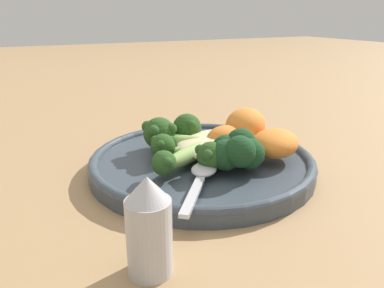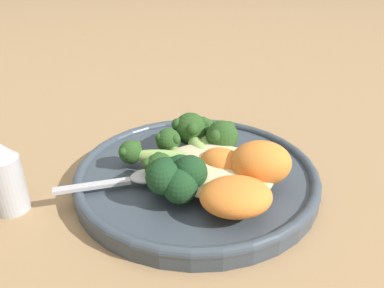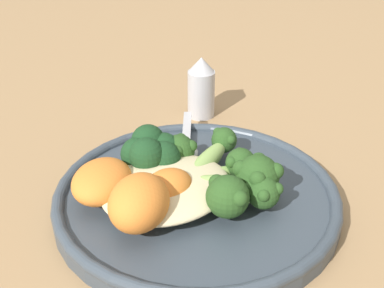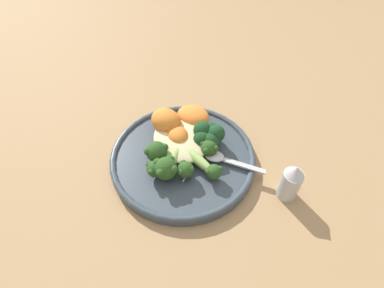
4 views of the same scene
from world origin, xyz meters
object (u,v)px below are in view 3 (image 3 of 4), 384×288
Objects in this scene: broccoli_stalk_2 at (246,178)px; spoon at (186,147)px; broccoli_stalk_3 at (231,168)px; broccoli_stalk_1 at (247,192)px; sweet_potato_chunk_1 at (102,181)px; broccoli_stalk_5 at (181,160)px; broccoli_stalk_4 at (212,155)px; kale_tuft at (152,152)px; quinoa_mound at (166,188)px; salt_shaker at (201,88)px; broccoli_stalk_0 at (222,196)px; sweet_potato_chunk_2 at (171,190)px; sweet_potato_chunk_0 at (139,203)px; plate at (194,196)px.

broccoli_stalk_2 is 0.10m from spoon.
broccoli_stalk_1 is at bearing -103.58° from broccoli_stalk_3.
broccoli_stalk_1 is 1.20× the size of sweet_potato_chunk_1.
broccoli_stalk_3 is 0.93× the size of broccoli_stalk_5.
broccoli_stalk_4 is 0.06m from kale_tuft.
sweet_potato_chunk_1 is at bearing -178.19° from broccoli_stalk_2.
salt_shaker is (0.15, 0.14, 0.01)m from quinoa_mound.
broccoli_stalk_5 is (-0.03, 0.01, 0.00)m from broccoli_stalk_4.
broccoli_stalk_0 is at bearing -148.49° from broccoli_stalk_4.
sweet_potato_chunk_2 is at bearing -135.17° from salt_shaker.
broccoli_stalk_5 is 1.33× the size of sweet_potato_chunk_1.
salt_shaker is at bearing -7.05° from spoon.
broccoli_stalk_3 is at bearing 3.14° from sweet_potato_chunk_0.
kale_tuft is (-0.05, 0.03, 0.01)m from broccoli_stalk_4.
quinoa_mound is 0.05m from kale_tuft.
broccoli_stalk_0 reaches higher than broccoli_stalk_1.
broccoli_stalk_5 is 0.09m from sweet_potato_chunk_0.
sweet_potato_chunk_2 is 0.06m from kale_tuft.
broccoli_stalk_5 is (-0.03, 0.04, 0.00)m from broccoli_stalk_3.
broccoli_stalk_3 is at bearing -119.01° from salt_shaker.
sweet_potato_chunk_2 is 0.80× the size of kale_tuft.
salt_shaker is (0.09, 0.16, 0.00)m from broccoli_stalk_3.
broccoli_stalk_0 reaches higher than broccoli_stalk_4.
plate is at bearing 171.21° from broccoli_stalk_3.
broccoli_stalk_1 is at bearing -67.06° from plate.
broccoli_stalk_2 is at bearing -94.51° from broccoli_stalk_3.
plate is 0.05m from broccoli_stalk_0.
broccoli_stalk_3 is 0.03m from broccoli_stalk_4.
sweet_potato_chunk_1 is at bearing -170.43° from kale_tuft.
broccoli_stalk_4 is 0.15m from salt_shaker.
spoon is (-0.00, 0.07, -0.01)m from broccoli_stalk_3.
quinoa_mound is at bearing 170.09° from spoon.
sweet_potato_chunk_0 is 0.09m from kale_tuft.
plate is 0.04m from sweet_potato_chunk_2.
broccoli_stalk_0 is 0.08m from broccoli_stalk_4.
sweet_potato_chunk_0 is at bearing -154.85° from quinoa_mound.
quinoa_mound is 2.05× the size of kale_tuft.
spoon is (0.03, 0.03, -0.01)m from broccoli_stalk_5.
broccoli_stalk_2 reaches higher than broccoli_stalk_0.
sweet_potato_chunk_0 is 0.94× the size of sweet_potato_chunk_1.
sweet_potato_chunk_1 is (-0.11, 0.02, 0.00)m from broccoli_stalk_4.
kale_tuft is at bearing 137.04° from broccoli_stalk_3.
salt_shaker is (0.09, 0.09, 0.01)m from spoon.
broccoli_stalk_1 is at bearing -37.26° from sweet_potato_chunk_2.
kale_tuft is (0.06, 0.07, -0.00)m from sweet_potato_chunk_0.
plate is 3.37× the size of broccoli_stalk_1.
sweet_potato_chunk_2 is (-0.00, -0.01, 0.01)m from quinoa_mound.
kale_tuft is (0.06, 0.01, 0.00)m from sweet_potato_chunk_1.
broccoli_stalk_3 reaches higher than quinoa_mound.
broccoli_stalk_2 is at bearing -143.45° from spoon.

